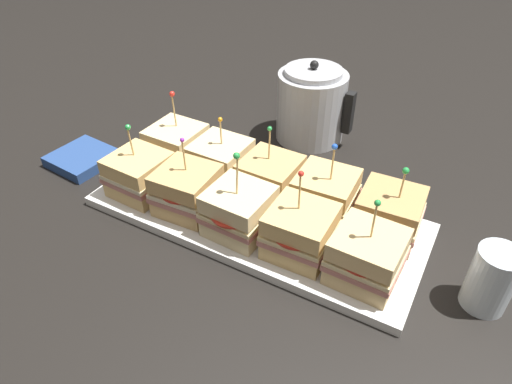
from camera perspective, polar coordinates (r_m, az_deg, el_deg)
ground_plane at (r=0.89m, az=0.00°, el=-3.25°), size 6.00×6.00×0.00m
serving_platter at (r=0.88m, az=0.00°, el=-2.80°), size 0.64×0.27×0.02m
sandwich_front_far_left at (r=0.93m, az=-14.34°, el=2.16°), size 0.11×0.11×0.15m
sandwich_front_left at (r=0.87m, az=-8.62°, el=0.20°), size 0.12×0.12×0.15m
sandwich_front_center at (r=0.81m, az=-2.19°, el=-2.40°), size 0.11×0.12×0.17m
sandwich_front_right at (r=0.77m, az=5.56°, el=-4.97°), size 0.11×0.11×0.16m
sandwich_front_far_right at (r=0.75m, az=13.64°, el=-7.89°), size 0.11×0.11×0.16m
sandwich_back_far_left at (r=1.00m, az=-9.88°, el=5.69°), size 0.11×0.11×0.17m
sandwich_back_left at (r=0.94m, az=-4.44°, el=3.78°), size 0.11×0.11×0.15m
sandwich_back_center at (r=0.89m, az=1.91°, el=1.67°), size 0.11×0.11×0.15m
sandwich_back_right at (r=0.85m, az=8.62°, el=-0.39°), size 0.11×0.11×0.16m
sandwich_back_far_right at (r=0.83m, az=16.28°, el=-2.72°), size 0.11×0.11×0.15m
kettle_steel at (r=1.11m, az=6.94°, el=10.72°), size 0.19×0.16×0.20m
drinking_glass at (r=0.79m, az=27.36°, el=-9.68°), size 0.07×0.07×0.11m
napkin_stack at (r=1.11m, az=-20.87°, el=3.97°), size 0.13×0.13×0.02m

